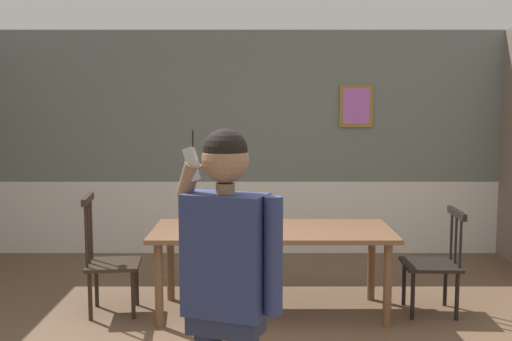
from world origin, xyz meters
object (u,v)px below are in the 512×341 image
(chair_near_window, at_px, (435,262))
(chair_by_doorway, at_px, (109,259))
(person_figure, at_px, (228,281))
(dining_table, at_px, (272,238))

(chair_near_window, xyz_separation_m, chair_by_doorway, (-2.86, -0.01, 0.03))
(chair_near_window, bearing_deg, person_figure, 146.69)
(chair_by_doorway, bearing_deg, dining_table, 84.14)
(dining_table, xyz_separation_m, person_figure, (-0.28, -2.38, 0.33))
(dining_table, distance_m, person_figure, 2.42)
(person_figure, bearing_deg, chair_by_doorway, -44.27)
(dining_table, distance_m, chair_near_window, 1.45)
(chair_near_window, relative_size, person_figure, 0.53)
(dining_table, relative_size, chair_near_window, 2.26)
(chair_near_window, xyz_separation_m, person_figure, (-1.71, -2.38, 0.55))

